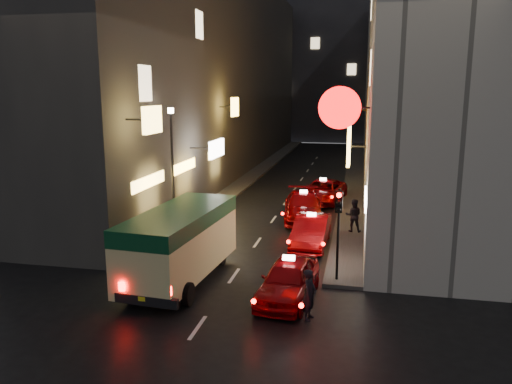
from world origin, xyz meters
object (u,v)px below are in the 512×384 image
Objects in this scene: minibus at (180,237)px; pedestrian_crossing at (310,291)px; traffic_light at (339,215)px; lamp_post at (172,163)px; taxi_near at (288,276)px.

pedestrian_crossing is (5.13, -2.24, -0.82)m from minibus.
minibus is 5.98m from traffic_light.
minibus is 1.90× the size of traffic_light.
lamp_post reaches higher than minibus.
minibus is 1.07× the size of lamp_post.
pedestrian_crossing reaches higher than taxi_near.
traffic_light is 9.42m from lamp_post.
lamp_post is (-8.20, 4.53, 1.04)m from traffic_light.
lamp_post reaches higher than traffic_light.
pedestrian_crossing is at bearing -102.51° from traffic_light.
taxi_near is (4.25, -0.80, -0.94)m from minibus.
minibus is at bearing -171.11° from traffic_light.
taxi_near is 0.87× the size of lamp_post.
traffic_light is 0.56× the size of lamp_post.
pedestrian_crossing is 11.09m from lamp_post.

